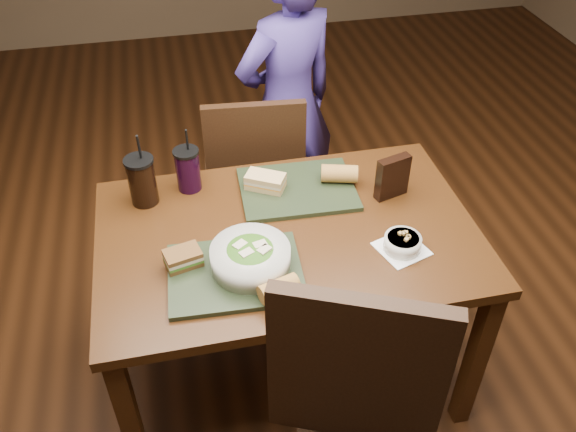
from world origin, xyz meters
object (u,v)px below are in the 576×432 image
object	(u,v)px
sandwich_far	(265,181)
cup_berry	(188,169)
salad_bowl	(250,256)
cup_cola	(142,180)
tray_far	(297,189)
chair_far	(253,177)
chip_bag	(392,177)
baguette_far	(339,174)
diner	(288,106)
dining_table	(288,251)
soup_bowl	(402,243)
sandwich_near	(183,258)
baguette_near	(279,289)
tray_near	(235,274)

from	to	relation	value
sandwich_far	cup_berry	size ratio (longest dim) A/B	0.62
salad_bowl	cup_cola	world-z (taller)	cup_cola
tray_far	cup_cola	distance (m)	0.56
chair_far	chip_bag	size ratio (longest dim) A/B	5.82
chip_bag	baguette_far	bearing A→B (deg)	132.74
diner	dining_table	bearing A→B (deg)	55.20
salad_bowl	chip_bag	distance (m)	0.63
dining_table	chair_far	bearing A→B (deg)	91.94
soup_bowl	salad_bowl	bearing A→B (deg)	178.90
salad_bowl	sandwich_far	distance (m)	0.42
soup_bowl	cup_berry	size ratio (longest dim) A/B	0.73
sandwich_near	sandwich_far	xyz separation A→B (m)	(0.33, 0.34, 0.00)
chair_far	cup_berry	world-z (taller)	cup_berry
tray_far	baguette_near	xyz separation A→B (m)	(-0.18, -0.52, 0.04)
dining_table	sandwich_far	world-z (taller)	sandwich_far
diner	salad_bowl	distance (m)	1.10
sandwich_far	cup_cola	world-z (taller)	cup_cola
soup_bowl	cup_berry	xyz separation A→B (m)	(-0.66, 0.49, 0.06)
dining_table	cup_cola	distance (m)	0.58
salad_bowl	sandwich_far	world-z (taller)	salad_bowl
chair_far	cup_berry	distance (m)	0.52
diner	cup_berry	world-z (taller)	diner
soup_bowl	chip_bag	size ratio (longest dim) A/B	1.15
chair_far	salad_bowl	size ratio (longest dim) A/B	3.77
dining_table	cup_berry	bearing A→B (deg)	133.47
dining_table	baguette_near	xyz separation A→B (m)	(-0.09, -0.30, 0.14)
diner	cup_berry	xyz separation A→B (m)	(-0.50, -0.56, 0.11)
salad_bowl	tray_far	bearing A→B (deg)	57.56
chair_far	salad_bowl	xyz separation A→B (m)	(-0.13, -0.79, 0.28)
baguette_near	chip_bag	distance (m)	0.66
tray_far	baguette_near	bearing A→B (deg)	-108.78
chair_far	baguette_near	world-z (taller)	chair_far
sandwich_near	sandwich_far	bearing A→B (deg)	46.14
dining_table	chip_bag	size ratio (longest dim) A/B	7.93
sandwich_near	tray_far	bearing A→B (deg)	35.65
tray_near	tray_far	xyz separation A→B (m)	(0.29, 0.39, 0.00)
dining_table	cup_cola	bearing A→B (deg)	149.73
soup_bowl	baguette_far	size ratio (longest dim) A/B	1.40
diner	salad_bowl	xyz separation A→B (m)	(-0.34, -1.04, 0.09)
sandwich_far	chip_bag	world-z (taller)	chip_bag
dining_table	diner	bearing A→B (deg)	77.89
cup_berry	chip_bag	world-z (taller)	cup_berry
chair_far	baguette_far	world-z (taller)	chair_far
tray_near	tray_far	bearing A→B (deg)	53.19
baguette_near	cup_berry	bearing A→B (deg)	108.83
baguette_near	dining_table	bearing A→B (deg)	72.81
cup_berry	sandwich_far	bearing A→B (deg)	-16.80
diner	soup_bowl	world-z (taller)	diner
tray_near	soup_bowl	bearing A→B (deg)	0.46
salad_bowl	soup_bowl	xyz separation A→B (m)	(0.50, -0.01, -0.03)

